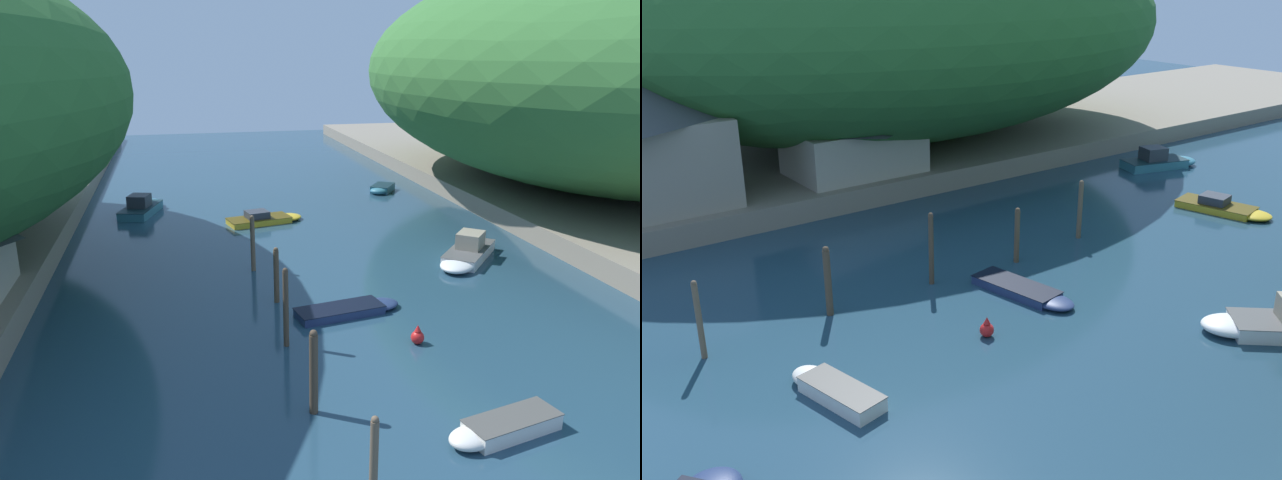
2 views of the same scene
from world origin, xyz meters
The scene contains 16 objects.
water_surface centered at (0.00, 30.00, 0.00)m, with size 130.00×130.00×0.00m, color #234256.
left_bank centered at (-26.22, 30.00, 0.70)m, with size 22.00×120.00×1.41m.
hillside_left centered at (-27.32, 31.17, 10.21)m, with size 34.97×48.95×17.60m.
boathouse_shed centered at (-18.87, 23.42, 3.83)m, with size 6.08×8.99×4.68m.
boat_open_rowboat centered at (-1.41, 39.83, 0.30)m, with size 6.08×3.29×0.97m.
boat_far_right_bank centered at (9.32, 27.98, 0.50)m, with size 5.82×6.25×1.65m.
boat_yellow_tender centered at (0.19, 21.92, 0.21)m, with size 5.60×2.46×0.43m.
boat_navy_launch centered at (-10.57, 45.03, 0.49)m, with size 3.74×6.32×1.63m.
boat_red_skiff centered at (2.18, 10.81, 0.30)m, with size 4.44×2.16×0.60m.
mooring_post_nearest centered at (-3.24, 7.98, 1.68)m, with size 0.24×0.24×3.35m.
mooring_post_second centered at (-3.61, 13.67, 1.64)m, with size 0.31×0.31×3.26m.
mooring_post_middle centered at (-3.61, 19.13, 1.83)m, with size 0.25×0.25×3.65m.
mooring_post_fourth centered at (-3.19, 24.19, 1.50)m, with size 0.28×0.28×2.98m.
mooring_post_farthest centered at (-3.73, 29.30, 1.70)m, with size 0.27×0.27×3.38m.
channel_buoy_near centered at (2.10, 17.99, 0.35)m, with size 0.60×0.60×0.90m.
person_on_quay centered at (-16.92, 10.24, 2.38)m, with size 0.27×0.41×1.69m.
Camera 2 is at (22.50, 1.45, 14.57)m, focal length 40.00 mm.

